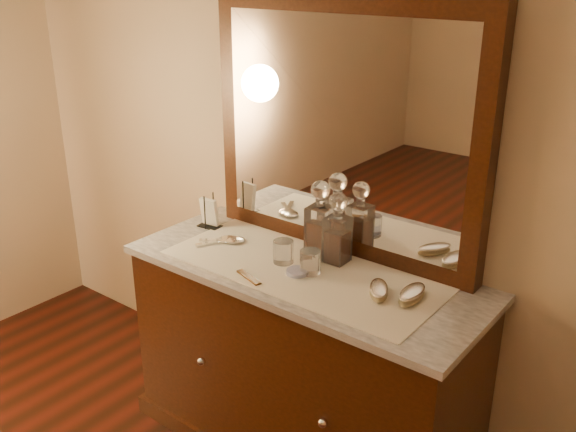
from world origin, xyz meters
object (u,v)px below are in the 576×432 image
object	(u,v)px
decanter_right	(337,236)
hand_mirror_inner	(230,240)
pin_dish	(297,272)
brush_near	(379,290)
comb	(249,277)
dresser_cabinet	(303,364)
brush_far	(412,294)
napkin_rack	(209,214)
hand_mirror_outer	(224,240)
mirror_frame	(343,130)
decanter_left	(320,226)

from	to	relation	value
decanter_right	hand_mirror_inner	size ratio (longest dim) A/B	1.58
pin_dish	brush_near	world-z (taller)	brush_near
comb	dresser_cabinet	bearing A→B (deg)	78.15
brush_far	brush_near	bearing A→B (deg)	-158.75
brush_far	napkin_rack	bearing A→B (deg)	177.33
pin_dish	brush_far	world-z (taller)	brush_far
dresser_cabinet	hand_mirror_outer	distance (m)	0.61
dresser_cabinet	brush_far	bearing A→B (deg)	3.54
pin_dish	napkin_rack	xyz separation A→B (m)	(-0.59, 0.13, 0.05)
napkin_rack	brush_far	world-z (taller)	napkin_rack
brush_far	dresser_cabinet	bearing A→B (deg)	-176.46
pin_dish	hand_mirror_inner	world-z (taller)	hand_mirror_inner
hand_mirror_outer	dresser_cabinet	bearing A→B (deg)	1.48
pin_dish	comb	xyz separation A→B (m)	(-0.12, -0.14, -0.00)
brush_near	mirror_frame	bearing A→B (deg)	142.64
dresser_cabinet	decanter_right	xyz separation A→B (m)	(0.07, 0.12, 0.55)
hand_mirror_inner	dresser_cabinet	bearing A→B (deg)	-0.36
pin_dish	hand_mirror_outer	distance (m)	0.43
decanter_left	brush_near	xyz separation A→B (m)	(0.37, -0.16, -0.10)
decanter_left	decanter_right	world-z (taller)	decanter_left
mirror_frame	decanter_left	distance (m)	0.39
decanter_left	hand_mirror_inner	size ratio (longest dim) A/B	1.70
napkin_rack	hand_mirror_outer	world-z (taller)	napkin_rack
pin_dish	decanter_left	xyz separation A→B (m)	(-0.04, 0.20, 0.11)
dresser_cabinet	brush_near	xyz separation A→B (m)	(0.34, -0.01, 0.46)
napkin_rack	decanter_left	size ratio (longest dim) A/B	0.50
dresser_cabinet	napkin_rack	xyz separation A→B (m)	(-0.58, 0.08, 0.50)
hand_mirror_outer	hand_mirror_inner	xyz separation A→B (m)	(0.02, 0.01, 0.00)
brush_near	hand_mirror_outer	xyz separation A→B (m)	(-0.75, 0.00, -0.01)
pin_dish	hand_mirror_outer	size ratio (longest dim) A/B	0.46
mirror_frame	hand_mirror_outer	world-z (taller)	mirror_frame
brush_near	hand_mirror_inner	xyz separation A→B (m)	(-0.73, 0.02, -0.01)
dresser_cabinet	mirror_frame	xyz separation A→B (m)	(0.00, 0.25, 0.94)
napkin_rack	hand_mirror_inner	distance (m)	0.21
mirror_frame	decanter_left	world-z (taller)	mirror_frame
brush_near	hand_mirror_inner	size ratio (longest dim) A/B	0.88
comb	brush_far	size ratio (longest dim) A/B	0.84
decanter_left	mirror_frame	bearing A→B (deg)	73.93
comb	brush_far	world-z (taller)	brush_far
decanter_right	mirror_frame	bearing A→B (deg)	119.26
napkin_rack	hand_mirror_inner	world-z (taller)	napkin_rack
decanter_left	hand_mirror_inner	distance (m)	0.40
mirror_frame	napkin_rack	distance (m)	0.75
pin_dish	decanter_right	size ratio (longest dim) A/B	0.30
brush_near	brush_far	distance (m)	0.12
mirror_frame	decanter_left	bearing A→B (deg)	-106.07
comb	hand_mirror_outer	distance (m)	0.36
hand_mirror_outer	decanter_right	bearing A→B (deg)	15.51
dresser_cabinet	pin_dish	distance (m)	0.46
napkin_rack	brush_far	distance (m)	1.03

